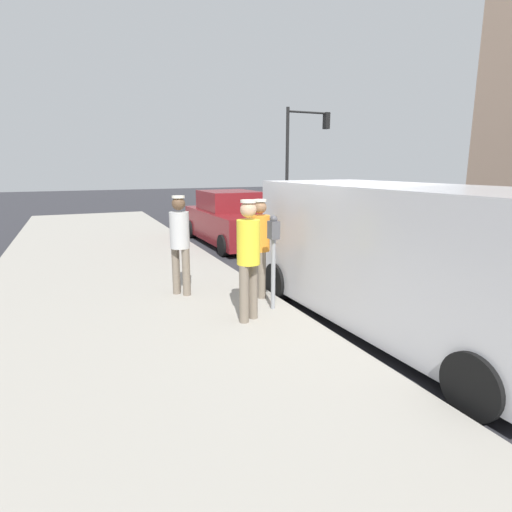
{
  "coord_description": "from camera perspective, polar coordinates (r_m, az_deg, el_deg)",
  "views": [
    {
      "loc": [
        4.18,
        5.84,
        2.42
      ],
      "look_at": [
        1.65,
        0.04,
        1.05
      ],
      "focal_mm": 29.3,
      "sensor_mm": 36.0,
      "label": 1
    }
  ],
  "objects": [
    {
      "name": "ground_plane",
      "position": [
        7.58,
        11.46,
        -6.66
      ],
      "size": [
        80.0,
        80.0,
        0.0
      ],
      "primitive_type": "plane",
      "color": "#2D2D33"
    },
    {
      "name": "parked_van",
      "position": [
        6.43,
        19.39,
        0.17
      ],
      "size": [
        2.24,
        5.25,
        2.15
      ],
      "color": "#BCBCC1",
      "rests_on": "ground"
    },
    {
      "name": "pedestrian_in_orange",
      "position": [
        7.23,
        0.54,
        1.97
      ],
      "size": [
        0.34,
        0.36,
        1.71
      ],
      "color": "#726656",
      "rests_on": "sidewalk_slab"
    },
    {
      "name": "sidewalk_slab",
      "position": [
        6.33,
        -15.94,
        -10.02
      ],
      "size": [
        5.0,
        32.0,
        0.15
      ],
      "primitive_type": "cube",
      "color": "#9E998E",
      "rests_on": "ground"
    },
    {
      "name": "parked_sedan_behind",
      "position": [
        13.17,
        -3.36,
        4.89
      ],
      "size": [
        1.96,
        4.41,
        1.65
      ],
      "color": "maroon",
      "rests_on": "ground"
    },
    {
      "name": "parking_meter_near",
      "position": [
        6.57,
        2.4,
        1.34
      ],
      "size": [
        0.14,
        0.18,
        1.52
      ],
      "color": "gray",
      "rests_on": "sidewalk_slab"
    },
    {
      "name": "pedestrian_in_yellow",
      "position": [
        6.06,
        -1.04,
        0.51
      ],
      "size": [
        0.34,
        0.34,
        1.8
      ],
      "color": "#726656",
      "rests_on": "sidewalk_slab"
    },
    {
      "name": "traffic_light_corner",
      "position": [
        21.64,
        6.34,
        15.03
      ],
      "size": [
        2.48,
        0.42,
        5.2
      ],
      "color": "black",
      "rests_on": "ground"
    },
    {
      "name": "pedestrian_in_gray",
      "position": [
        7.45,
        -10.36,
        2.36
      ],
      "size": [
        0.34,
        0.34,
        1.77
      ],
      "color": "#726656",
      "rests_on": "sidewalk_slab"
    }
  ]
}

